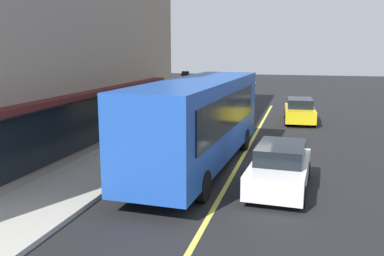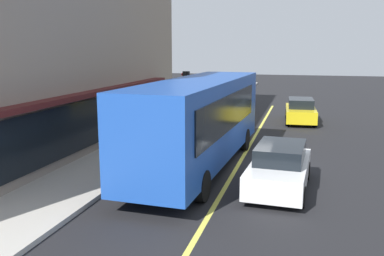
{
  "view_description": "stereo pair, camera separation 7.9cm",
  "coord_description": "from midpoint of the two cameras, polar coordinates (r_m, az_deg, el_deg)",
  "views": [
    {
      "loc": [
        -16.82,
        -2.37,
        4.68
      ],
      "look_at": [
        -1.25,
        1.74,
        1.6
      ],
      "focal_mm": 39.12,
      "sensor_mm": 36.0,
      "label": 1
    },
    {
      "loc": [
        -16.8,
        -2.44,
        4.68
      ],
      "look_at": [
        -1.25,
        1.74,
        1.6
      ],
      "focal_mm": 39.12,
      "sensor_mm": 36.0,
      "label": 2
    }
  ],
  "objects": [
    {
      "name": "car_white",
      "position": [
        14.37,
        11.75,
        -5.3
      ],
      "size": [
        4.39,
        2.05,
        1.52
      ],
      "color": "white",
      "rests_on": "ground"
    },
    {
      "name": "bus",
      "position": [
        16.28,
        1.0,
        1.3
      ],
      "size": [
        11.23,
        3.04,
        3.5
      ],
      "color": "#1E4CAD",
      "rests_on": "ground"
    },
    {
      "name": "sidewalk",
      "position": [
        18.96,
        -8.93,
        -3.36
      ],
      "size": [
        80.0,
        2.88,
        0.15
      ],
      "primitive_type": "cube",
      "color": "#B2ADA3",
      "rests_on": "ground"
    },
    {
      "name": "traffic_light",
      "position": [
        24.76,
        -0.96,
        5.85
      ],
      "size": [
        0.3,
        0.52,
        3.2
      ],
      "color": "#2D2D33",
      "rests_on": "sidewalk"
    },
    {
      "name": "lane_centre_stripe",
      "position": [
        17.61,
        6.4,
        -4.64
      ],
      "size": [
        36.0,
        0.16,
        0.01
      ],
      "primitive_type": "cube",
      "color": "#D8D14C",
      "rests_on": "ground"
    },
    {
      "name": "car_yellow",
      "position": [
        27.61,
        14.37,
        2.28
      ],
      "size": [
        4.39,
        2.04,
        1.52
      ],
      "color": "yellow",
      "rests_on": "ground"
    },
    {
      "name": "ground",
      "position": [
        17.61,
        6.4,
        -4.65
      ],
      "size": [
        120.0,
        120.0,
        0.0
      ],
      "primitive_type": "plane",
      "color": "black"
    }
  ]
}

